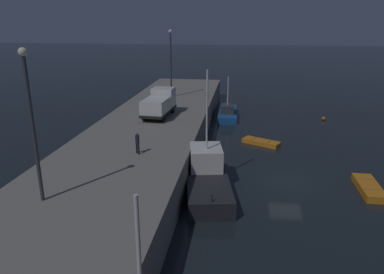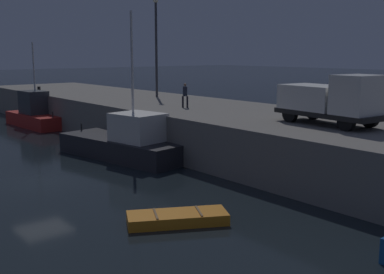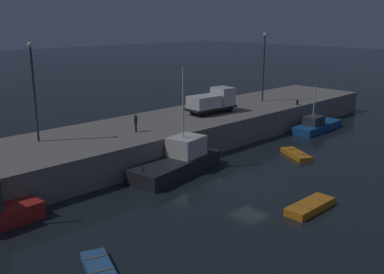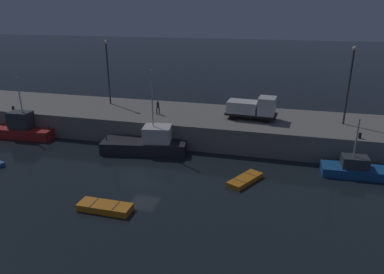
% 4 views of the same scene
% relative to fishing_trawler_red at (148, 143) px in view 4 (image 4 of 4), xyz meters
% --- Properties ---
extents(ground_plane, '(320.00, 320.00, 0.00)m').
position_rel_fishing_trawler_red_xyz_m(ground_plane, '(1.88, -6.10, -0.98)').
color(ground_plane, black).
extents(pier_quay, '(64.82, 9.90, 2.70)m').
position_rel_fishing_trawler_red_xyz_m(pier_quay, '(1.88, 6.28, 0.37)').
color(pier_quay, gray).
rests_on(pier_quay, ground).
extents(fishing_trawler_red, '(9.25, 4.44, 8.69)m').
position_rel_fishing_trawler_red_xyz_m(fishing_trawler_red, '(0.00, 0.00, 0.00)').
color(fishing_trawler_red, '#232328').
rests_on(fishing_trawler_red, ground).
extents(fishing_boat_blue, '(7.42, 2.69, 7.20)m').
position_rel_fishing_trawler_red_xyz_m(fishing_boat_blue, '(-15.88, 0.55, 0.08)').
color(fishing_boat_blue, red).
rests_on(fishing_boat_blue, ground).
extents(fishing_boat_white, '(7.65, 2.53, 5.37)m').
position_rel_fishing_trawler_red_xyz_m(fishing_boat_white, '(21.01, -0.54, -0.37)').
color(fishing_boat_white, '#195193').
rests_on(fishing_boat_white, ground).
extents(rowboat_white_mid, '(4.11, 1.47, 0.57)m').
position_rel_fishing_trawler_red_xyz_m(rowboat_white_mid, '(1.16, -11.79, -0.72)').
color(rowboat_white_mid, orange).
rests_on(rowboat_white_mid, ground).
extents(dinghy_red_small, '(2.94, 3.93, 0.45)m').
position_rel_fishing_trawler_red_xyz_m(dinghy_red_small, '(10.83, -4.42, -0.77)').
color(dinghy_red_small, orange).
rests_on(dinghy_red_small, ground).
extents(lamp_post_west, '(0.44, 0.44, 8.04)m').
position_rel_fishing_trawler_red_xyz_m(lamp_post_west, '(-8.26, 8.08, 6.40)').
color(lamp_post_west, '#38383D').
rests_on(lamp_post_west, pier_quay).
extents(lamp_post_east, '(0.44, 0.44, 8.15)m').
position_rel_fishing_trawler_red_xyz_m(lamp_post_east, '(19.93, 6.51, 6.46)').
color(lamp_post_east, '#38383D').
rests_on(lamp_post_east, pier_quay).
extents(utility_truck, '(5.75, 2.60, 2.60)m').
position_rel_fishing_trawler_red_xyz_m(utility_truck, '(10.30, 5.85, 3.01)').
color(utility_truck, black).
rests_on(utility_truck, pier_quay).
extents(dockworker, '(0.42, 0.42, 1.62)m').
position_rel_fishing_trawler_red_xyz_m(dockworker, '(-0.57, 4.99, 2.64)').
color(dockworker, black).
rests_on(dockworker, pier_quay).
extents(bollard_west, '(0.28, 0.28, 0.60)m').
position_rel_fishing_trawler_red_xyz_m(bollard_west, '(-17.97, 1.85, 2.02)').
color(bollard_west, black).
rests_on(bollard_west, pier_quay).
extents(bollard_central, '(0.28, 0.28, 0.54)m').
position_rel_fishing_trawler_red_xyz_m(bollard_central, '(20.83, 2.10, 1.99)').
color(bollard_central, black).
rests_on(bollard_central, pier_quay).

